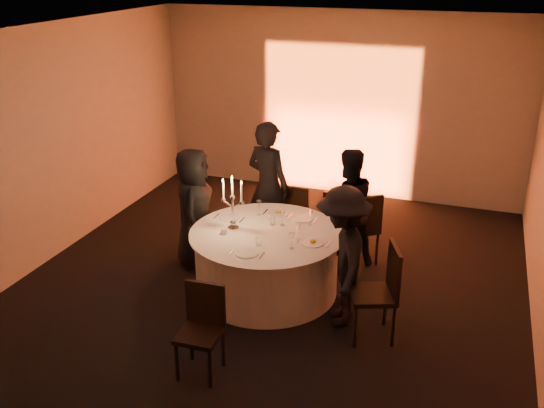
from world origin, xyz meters
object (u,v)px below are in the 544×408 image
(chair_left, at_px, (190,219))
(coffee_cup, at_px, (224,231))
(chair_front, at_px, (202,324))
(guest_left, at_px, (194,208))
(chair_back_left, at_px, (297,211))
(guest_back_left, at_px, (268,186))
(guest_right, at_px, (342,257))
(candelabra, at_px, (233,210))
(chair_back_right, at_px, (362,225))
(guest_back_right, at_px, (347,208))
(chair_right, at_px, (381,287))
(banquet_table, at_px, (266,262))

(chair_left, relative_size, coffee_cup, 7.77)
(chair_front, relative_size, guest_left, 0.58)
(chair_back_left, xyz_separation_m, coffee_cup, (-0.42, -1.53, 0.30))
(chair_back_left, height_order, guest_back_left, guest_back_left)
(chair_front, height_order, coffee_cup, chair_front)
(guest_right, xyz_separation_m, candelabra, (-1.39, 0.31, 0.22))
(guest_back_left, height_order, guest_right, guest_back_left)
(coffee_cup, bearing_deg, chair_back_right, 42.13)
(guest_left, height_order, coffee_cup, guest_left)
(chair_front, distance_m, guest_back_left, 2.80)
(chair_left, xyz_separation_m, guest_back_right, (2.05, 0.34, 0.31))
(guest_left, bearing_deg, coffee_cup, -148.29)
(guest_right, height_order, candelabra, guest_right)
(candelabra, bearing_deg, chair_left, 143.41)
(chair_right, height_order, guest_back_right, guest_back_right)
(chair_back_right, bearing_deg, chair_back_left, -54.65)
(chair_left, bearing_deg, guest_back_left, -90.58)
(chair_back_right, distance_m, guest_right, 1.42)
(chair_front, distance_m, guest_back_right, 2.74)
(banquet_table, distance_m, chair_left, 1.48)
(guest_back_left, bearing_deg, chair_back_left, -133.62)
(guest_back_left, bearing_deg, candelabra, 107.79)
(chair_front, relative_size, guest_back_left, 0.51)
(guest_right, bearing_deg, guest_left, -127.95)
(banquet_table, height_order, chair_front, chair_front)
(banquet_table, xyz_separation_m, guest_back_right, (0.73, 1.00, 0.40))
(chair_left, height_order, guest_back_right, guest_back_right)
(chair_right, height_order, candelabra, candelabra)
(chair_back_left, height_order, guest_back_right, guest_back_right)
(candelabra, bearing_deg, chair_right, -14.05)
(coffee_cup, distance_m, candelabra, 0.26)
(guest_back_left, bearing_deg, guest_back_right, -169.23)
(chair_left, relative_size, chair_back_right, 0.87)
(coffee_cup, bearing_deg, guest_back_left, 87.22)
(guest_right, relative_size, coffee_cup, 14.33)
(chair_left, xyz_separation_m, coffee_cup, (0.87, -0.85, 0.32))
(guest_right, bearing_deg, chair_left, -132.67)
(chair_back_left, xyz_separation_m, guest_back_right, (0.76, -0.34, 0.29))
(chair_left, distance_m, guest_right, 2.53)
(coffee_cup, xyz_separation_m, candelabra, (0.05, 0.16, 0.20))
(chair_left, bearing_deg, guest_left, -171.30)
(guest_back_left, height_order, guest_back_right, guest_back_left)
(chair_back_right, distance_m, guest_back_right, 0.31)
(chair_right, distance_m, guest_left, 2.69)
(banquet_table, distance_m, chair_right, 1.53)
(guest_back_left, bearing_deg, guest_right, 151.07)
(chair_back_right, relative_size, guest_back_left, 0.55)
(chair_back_left, height_order, chair_right, chair_right)
(guest_back_right, bearing_deg, coffee_cup, 9.08)
(chair_back_right, height_order, chair_right, chair_right)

